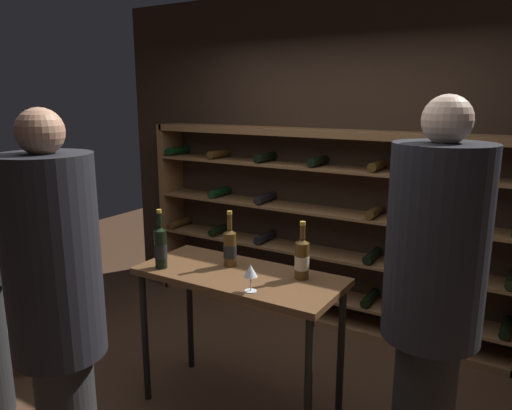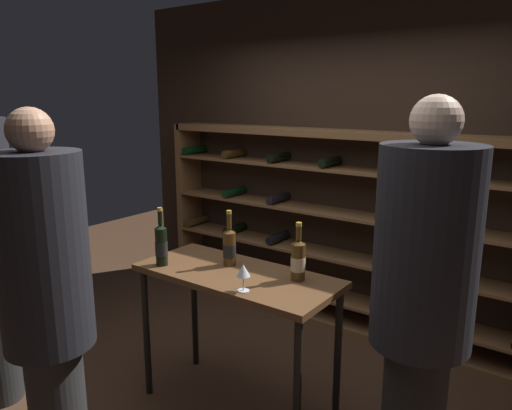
{
  "view_description": "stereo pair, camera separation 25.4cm",
  "coord_description": "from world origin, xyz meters",
  "px_view_note": "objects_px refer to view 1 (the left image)",
  "views": [
    {
      "loc": [
        1.55,
        -2.35,
        1.99
      ],
      "look_at": [
        0.01,
        0.19,
        1.32
      ],
      "focal_mm": 33.97,
      "sensor_mm": 36.0,
      "label": 1
    },
    {
      "loc": [
        1.76,
        -2.21,
        1.99
      ],
      "look_at": [
        0.01,
        0.19,
        1.32
      ],
      "focal_mm": 33.97,
      "sensor_mm": 36.0,
      "label": 2
    }
  ],
  "objects_px": {
    "person_host_in_suit": "(433,288)",
    "wine_bottle_green_slim": "(230,247)",
    "wine_crate": "(16,342)",
    "tasting_table": "(239,290)",
    "wine_glass_stemmed_right": "(251,272)",
    "wine_rack": "(318,228)",
    "person_guest_khaki": "(57,304)",
    "wine_bottle_gold_foil": "(302,258)",
    "wine_bottle_black_capsule": "(161,247)"
  },
  "relations": [
    {
      "from": "wine_bottle_gold_foil",
      "to": "wine_bottle_green_slim",
      "type": "bearing_deg",
      "value": -175.36
    },
    {
      "from": "wine_crate",
      "to": "wine_glass_stemmed_right",
      "type": "height_order",
      "value": "wine_glass_stemmed_right"
    },
    {
      "from": "wine_crate",
      "to": "wine_bottle_black_capsule",
      "type": "xyz_separation_m",
      "value": [
        1.32,
        0.23,
        0.91
      ]
    },
    {
      "from": "person_host_in_suit",
      "to": "wine_glass_stemmed_right",
      "type": "relative_size",
      "value": 12.85
    },
    {
      "from": "person_host_in_suit",
      "to": "wine_bottle_green_slim",
      "type": "distance_m",
      "value": 1.27
    },
    {
      "from": "person_guest_khaki",
      "to": "tasting_table",
      "type": "bearing_deg",
      "value": 83.24
    },
    {
      "from": "tasting_table",
      "to": "wine_bottle_gold_foil",
      "type": "xyz_separation_m",
      "value": [
        0.37,
        0.12,
        0.24
      ]
    },
    {
      "from": "wine_crate",
      "to": "wine_bottle_green_slim",
      "type": "height_order",
      "value": "wine_bottle_green_slim"
    },
    {
      "from": "person_guest_khaki",
      "to": "wine_crate",
      "type": "xyz_separation_m",
      "value": [
        -1.52,
        0.67,
        -0.93
      ]
    },
    {
      "from": "person_host_in_suit",
      "to": "wine_bottle_black_capsule",
      "type": "distance_m",
      "value": 1.61
    },
    {
      "from": "wine_rack",
      "to": "wine_bottle_green_slim",
      "type": "distance_m",
      "value": 1.4
    },
    {
      "from": "wine_crate",
      "to": "wine_bottle_gold_foil",
      "type": "distance_m",
      "value": 2.39
    },
    {
      "from": "wine_rack",
      "to": "person_guest_khaki",
      "type": "bearing_deg",
      "value": -93.18
    },
    {
      "from": "wine_rack",
      "to": "wine_bottle_black_capsule",
      "type": "height_order",
      "value": "wine_rack"
    },
    {
      "from": "wine_bottle_green_slim",
      "to": "wine_rack",
      "type": "bearing_deg",
      "value": 90.34
    },
    {
      "from": "person_host_in_suit",
      "to": "wine_bottle_gold_foil",
      "type": "xyz_separation_m",
      "value": [
        -0.78,
        0.18,
        -0.04
      ]
    },
    {
      "from": "wine_rack",
      "to": "tasting_table",
      "type": "relative_size",
      "value": 2.64
    },
    {
      "from": "person_host_in_suit",
      "to": "wine_bottle_green_slim",
      "type": "xyz_separation_m",
      "value": [
        -1.26,
        0.14,
        -0.05
      ]
    },
    {
      "from": "person_host_in_suit",
      "to": "wine_glass_stemmed_right",
      "type": "distance_m",
      "value": 0.94
    },
    {
      "from": "person_host_in_suit",
      "to": "wine_crate",
      "type": "distance_m",
      "value": 3.1
    },
    {
      "from": "wine_crate",
      "to": "wine_glass_stemmed_right",
      "type": "relative_size",
      "value": 3.08
    },
    {
      "from": "wine_crate",
      "to": "wine_bottle_green_slim",
      "type": "bearing_deg",
      "value": 16.12
    },
    {
      "from": "person_guest_khaki",
      "to": "wine_glass_stemmed_right",
      "type": "relative_size",
      "value": 12.51
    },
    {
      "from": "person_guest_khaki",
      "to": "wine_bottle_green_slim",
      "type": "xyz_separation_m",
      "value": [
        0.15,
        1.15,
        -0.02
      ]
    },
    {
      "from": "tasting_table",
      "to": "wine_bottle_black_capsule",
      "type": "bearing_deg",
      "value": -159.76
    },
    {
      "from": "wine_crate",
      "to": "wine_bottle_green_slim",
      "type": "xyz_separation_m",
      "value": [
        1.67,
        0.48,
        0.9
      ]
    },
    {
      "from": "person_guest_khaki",
      "to": "wine_bottle_gold_foil",
      "type": "bearing_deg",
      "value": 69.34
    },
    {
      "from": "person_host_in_suit",
      "to": "wine_bottle_black_capsule",
      "type": "xyz_separation_m",
      "value": [
        -1.61,
        -0.11,
        -0.03
      ]
    },
    {
      "from": "tasting_table",
      "to": "person_host_in_suit",
      "type": "bearing_deg",
      "value": -3.03
    },
    {
      "from": "wine_bottle_green_slim",
      "to": "wine_bottle_black_capsule",
      "type": "relative_size",
      "value": 0.95
    },
    {
      "from": "wine_rack",
      "to": "person_host_in_suit",
      "type": "distance_m",
      "value": 2.0
    },
    {
      "from": "person_guest_khaki",
      "to": "wine_bottle_black_capsule",
      "type": "height_order",
      "value": "person_guest_khaki"
    },
    {
      "from": "wine_rack",
      "to": "wine_bottle_green_slim",
      "type": "xyz_separation_m",
      "value": [
        0.01,
        -1.38,
        0.2
      ]
    },
    {
      "from": "wine_rack",
      "to": "person_host_in_suit",
      "type": "xyz_separation_m",
      "value": [
        1.27,
        -1.53,
        0.25
      ]
    },
    {
      "from": "person_guest_khaki",
      "to": "wine_bottle_green_slim",
      "type": "relative_size",
      "value": 5.44
    },
    {
      "from": "tasting_table",
      "to": "wine_bottle_gold_foil",
      "type": "bearing_deg",
      "value": 18.35
    },
    {
      "from": "tasting_table",
      "to": "wine_bottle_green_slim",
      "type": "xyz_separation_m",
      "value": [
        -0.12,
        0.08,
        0.24
      ]
    },
    {
      "from": "person_host_in_suit",
      "to": "wine_bottle_black_capsule",
      "type": "bearing_deg",
      "value": -155.13
    },
    {
      "from": "tasting_table",
      "to": "person_host_in_suit",
      "type": "distance_m",
      "value": 1.18
    },
    {
      "from": "tasting_table",
      "to": "person_guest_khaki",
      "type": "distance_m",
      "value": 1.14
    },
    {
      "from": "wine_rack",
      "to": "wine_crate",
      "type": "bearing_deg",
      "value": -131.64
    },
    {
      "from": "wine_bottle_green_slim",
      "to": "wine_glass_stemmed_right",
      "type": "xyz_separation_m",
      "value": [
        0.33,
        -0.28,
        -0.01
      ]
    },
    {
      "from": "person_host_in_suit",
      "to": "wine_bottle_gold_foil",
      "type": "distance_m",
      "value": 0.8
    },
    {
      "from": "wine_bottle_green_slim",
      "to": "wine_bottle_gold_foil",
      "type": "bearing_deg",
      "value": 4.64
    },
    {
      "from": "tasting_table",
      "to": "wine_glass_stemmed_right",
      "type": "relative_size",
      "value": 8.19
    },
    {
      "from": "wine_rack",
      "to": "wine_bottle_black_capsule",
      "type": "bearing_deg",
      "value": -101.77
    },
    {
      "from": "wine_bottle_green_slim",
      "to": "wine_bottle_black_capsule",
      "type": "xyz_separation_m",
      "value": [
        -0.35,
        -0.26,
        0.01
      ]
    },
    {
      "from": "tasting_table",
      "to": "person_guest_khaki",
      "type": "height_order",
      "value": "person_guest_khaki"
    },
    {
      "from": "wine_crate",
      "to": "wine_bottle_black_capsule",
      "type": "relative_size",
      "value": 1.27
    },
    {
      "from": "wine_crate",
      "to": "wine_bottle_black_capsule",
      "type": "bearing_deg",
      "value": 9.76
    }
  ]
}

